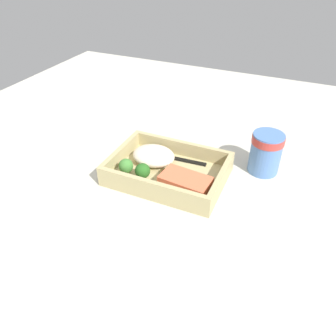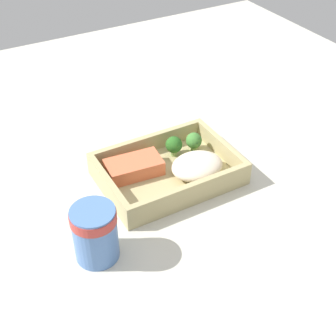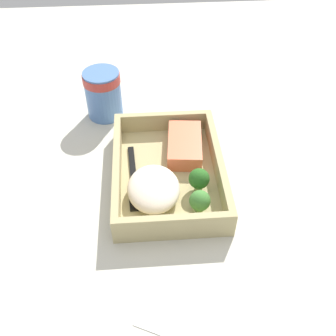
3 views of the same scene
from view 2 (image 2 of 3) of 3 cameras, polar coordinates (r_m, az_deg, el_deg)
The scene contains 10 objects.
ground_plane at distance 97.13cm, azimuth 0.00°, elevation -1.71°, with size 160.00×160.00×2.00cm, color beige.
takeout_tray at distance 96.10cm, azimuth 0.00°, elevation -0.98°, with size 27.27×19.32×1.20cm, color tan.
tray_rim at distance 94.52cm, azimuth 0.00°, elevation 0.21°, with size 27.27×19.32×3.87cm.
salmon_fillet at distance 95.22cm, azimuth -4.17°, elevation 0.12°, with size 11.30×6.28×3.08cm, color #DF6A44.
mashed_potatoes at distance 94.75cm, azimuth 3.58°, elevation 0.25°, with size 10.83×8.90×3.91cm, color beige.
broccoli_floret_1 at distance 101.05cm, azimuth 3.17°, elevation 3.32°, with size 3.49×3.49×4.26cm.
broccoli_floret_2 at distance 99.25cm, azimuth 0.73°, elevation 2.81°, with size 3.61×3.61×4.55cm.
fork at distance 92.10cm, azimuth 2.71°, elevation -2.43°, with size 15.87×2.56×0.44cm.
paper_cup at distance 78.34cm, azimuth -8.91°, elevation -7.61°, with size 7.68×7.68×10.34cm.
receipt_slip at distance 109.37cm, azimuth 11.90°, elevation 3.28°, with size 7.59×12.77×0.24cm, color white.
Camera 2 is at (-36.26, -64.89, 61.52)cm, focal length 50.00 mm.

